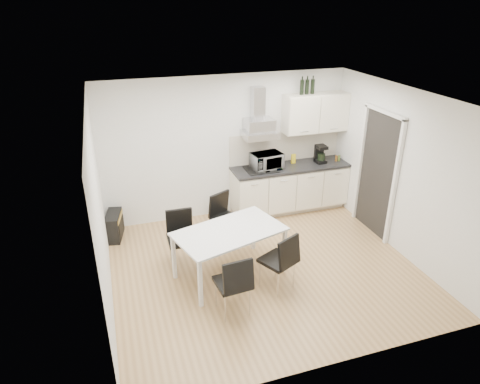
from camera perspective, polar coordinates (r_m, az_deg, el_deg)
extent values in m
plane|color=tan|center=(6.67, 3.24, -10.07)|extent=(4.50, 4.50, 0.00)
cube|color=white|center=(7.79, -1.81, 5.97)|extent=(4.50, 0.10, 2.60)
cube|color=white|center=(4.47, 12.98, -10.08)|extent=(4.50, 0.10, 2.60)
cube|color=white|center=(5.67, -18.19, -2.79)|extent=(0.10, 4.00, 2.60)
cube|color=white|center=(7.11, 20.71, 2.45)|extent=(0.10, 4.00, 2.60)
plane|color=white|center=(5.61, 3.88, 12.29)|extent=(4.50, 4.50, 0.00)
cube|color=white|center=(7.58, 17.72, 2.20)|extent=(0.08, 1.04, 2.10)
cube|color=beige|center=(8.42, 6.34, -1.91)|extent=(2.16, 0.52, 0.10)
cube|color=#EDE5CF|center=(8.20, 6.59, 0.66)|extent=(2.20, 0.60, 0.76)
cube|color=black|center=(8.03, 6.76, 3.37)|extent=(2.22, 0.64, 0.04)
cube|color=beige|center=(8.18, 6.01, 6.12)|extent=(2.20, 0.02, 0.58)
cube|color=#EDE5CF|center=(8.08, 9.99, 10.37)|extent=(1.20, 0.35, 0.70)
cube|color=silver|center=(7.65, 2.62, 8.36)|extent=(0.60, 0.46, 0.30)
cube|color=silver|center=(7.64, 2.39, 11.82)|extent=(0.22, 0.20, 0.55)
imported|color=silver|center=(7.77, 3.56, 4.35)|extent=(0.58, 0.37, 0.37)
cube|color=yellow|center=(8.13, 7.13, 4.43)|extent=(0.08, 0.04, 0.18)
cylinder|color=brown|center=(8.39, 12.72, 4.40)|extent=(0.04, 0.04, 0.11)
cylinder|color=#4C6626|center=(8.42, 13.07, 4.44)|extent=(0.04, 0.04, 0.11)
cylinder|color=black|center=(7.83, 8.26, 13.87)|extent=(0.07, 0.07, 0.32)
cylinder|color=black|center=(7.88, 8.94, 13.89)|extent=(0.07, 0.07, 0.32)
cylinder|color=black|center=(7.93, 9.67, 13.90)|extent=(0.07, 0.07, 0.32)
cube|color=white|center=(6.13, -1.42, -5.30)|extent=(1.71, 1.27, 0.03)
cube|color=white|center=(5.76, -5.32, -12.13)|extent=(0.06, 0.06, 0.72)
cube|color=white|center=(6.43, 5.91, -7.79)|extent=(0.06, 0.06, 0.72)
cube|color=white|center=(6.33, -8.82, -8.57)|extent=(0.06, 0.06, 0.72)
cube|color=white|center=(6.95, 1.81, -5.00)|extent=(0.06, 0.06, 0.72)
cube|color=black|center=(7.63, -16.42, -4.33)|extent=(0.33, 0.58, 0.45)
cube|color=gold|center=(7.55, -15.67, -3.13)|extent=(0.11, 0.48, 0.07)
cube|color=black|center=(8.09, -3.07, -2.19)|extent=(0.21, 0.20, 0.29)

